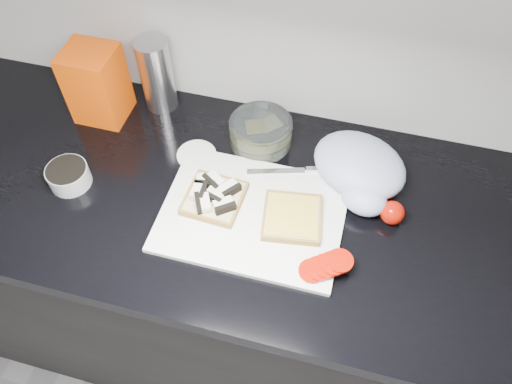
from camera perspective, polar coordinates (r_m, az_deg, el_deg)
base_cabinet at (r=1.55m, az=-2.50°, el=-10.53°), size 3.50×0.60×0.86m
countertop at (r=1.17m, az=-3.27°, el=-0.78°), size 3.50×0.64×0.04m
cutting_board at (r=1.11m, az=-0.40°, el=-2.56°), size 0.40×0.30×0.01m
bread_left at (r=1.12m, az=-4.83°, el=-0.53°), size 0.14×0.14×0.04m
bread_right at (r=1.09m, az=4.16°, el=-2.91°), size 0.15×0.15×0.02m
tomato_slices at (r=1.03m, az=7.98°, el=-8.36°), size 0.12×0.10×0.02m
knife at (r=1.18m, az=5.17°, el=2.51°), size 0.20×0.07×0.01m
seed_tub at (r=1.23m, az=-20.66°, el=1.83°), size 0.10×0.10×0.05m
tub_lid at (r=1.23m, az=-6.81°, el=4.22°), size 0.10×0.10×0.01m
glass_bowl at (r=1.23m, az=0.53°, el=6.86°), size 0.15×0.15×0.06m
bread_bag at (r=1.32m, az=-17.73°, el=11.66°), size 0.12×0.12×0.19m
steel_canister at (r=1.31m, az=-11.28°, el=12.99°), size 0.08×0.08×0.20m
grocery_bag at (r=1.16m, az=11.79°, el=2.56°), size 0.27×0.27×0.10m
whole_tomatoes at (r=1.13m, az=14.28°, el=-1.39°), size 0.10×0.09×0.05m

